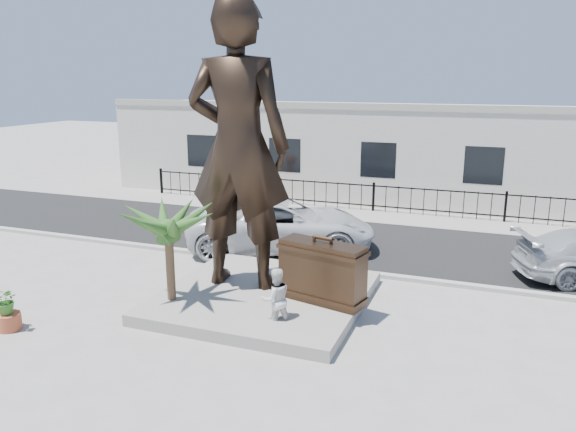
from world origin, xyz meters
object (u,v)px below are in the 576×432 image
Objects in this scene: tourist at (276,299)px; statue at (238,146)px; suitcase at (322,272)px; car_white at (281,224)px.

statue is at bearing -85.86° from tourist.
statue is at bearing -176.86° from suitcase.
statue is 5.23m from car_white.
car_white is at bearing -89.98° from statue.
tourist is at bearing -104.12° from suitcase.
suitcase is (2.49, -0.47, -3.01)m from statue.
suitcase is at bearing -169.12° from car_white.
suitcase is 5.45m from car_white.
statue is 4.94× the size of tourist.
car_white reaches higher than tourist.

